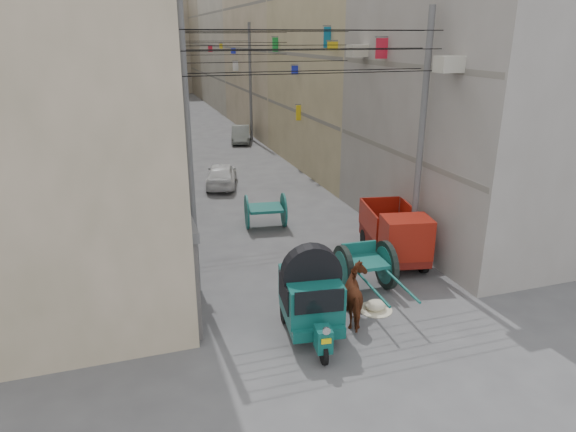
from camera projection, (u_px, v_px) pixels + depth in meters
name	position (u px, v px, depth m)	size (l,w,h in m)	color
ground	(409.00, 391.00, 10.94)	(140.00, 140.00, 0.00)	#464649
building_row_left	(73.00, 46.00, 37.08)	(8.00, 62.00, 14.00)	#BEA98F
building_row_right	(284.00, 44.00, 41.72)	(8.00, 62.00, 14.00)	gray
end_cap_building	(154.00, 41.00, 67.98)	(22.00, 10.00, 13.00)	gray
shutters_left	(169.00, 201.00, 18.61)	(0.18, 14.40, 2.88)	#454549
signboards	(216.00, 105.00, 29.22)	(8.22, 40.52, 5.67)	#1A26B8
ac_units	(403.00, 26.00, 16.40)	(0.70, 6.55, 3.35)	#B0AC9D
utility_poles	(233.00, 104.00, 24.86)	(7.40, 22.20, 8.00)	#59595B
overhead_cables	(244.00, 45.00, 21.60)	(7.40, 22.52, 1.12)	black
auto_rickshaw	(311.00, 295.00, 12.74)	(1.71, 2.66, 1.83)	black
tonga_cart	(365.00, 267.00, 15.04)	(1.59, 3.28, 1.46)	black
mini_truck	(397.00, 239.00, 16.72)	(2.11, 3.59, 1.89)	black
second_cart	(265.00, 210.00, 20.02)	(1.69, 1.54, 1.35)	#13554F
feed_sack	(376.00, 305.00, 14.12)	(0.58, 0.46, 0.29)	beige
horse	(358.00, 296.00, 13.45)	(0.76, 1.66, 1.40)	brown
distant_car_white	(222.00, 175.00, 25.60)	(1.41, 3.51, 1.20)	silver
distant_car_grey	(241.00, 134.00, 36.16)	(1.21, 3.46, 1.14)	slate
distant_car_green	(169.00, 110.00, 47.54)	(1.73, 4.24, 1.23)	#1D5638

